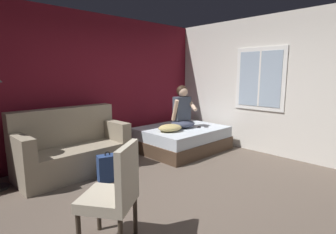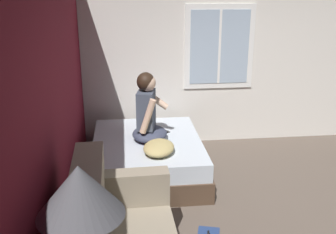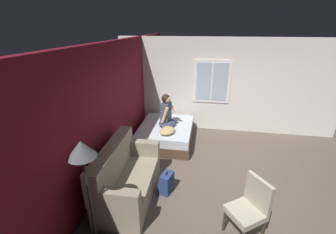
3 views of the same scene
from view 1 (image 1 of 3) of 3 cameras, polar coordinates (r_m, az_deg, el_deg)
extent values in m
plane|color=brown|center=(3.60, 4.38, -16.91)|extent=(40.00, 40.00, 0.00)
cube|color=maroon|center=(5.25, -16.35, 6.41)|extent=(10.10, 0.16, 2.70)
cube|color=silver|center=(5.48, 23.46, 6.13)|extent=(0.16, 6.27, 2.70)
cube|color=white|center=(5.56, 19.35, 7.81)|extent=(0.02, 1.04, 1.24)
cube|color=#9EB2C6|center=(5.55, 19.28, 7.81)|extent=(0.01, 0.88, 1.08)
cube|color=white|center=(5.55, 19.28, 7.81)|extent=(0.01, 0.04, 1.08)
cube|color=#4C3828|center=(5.58, 2.92, -5.77)|extent=(1.73, 1.41, 0.26)
cube|color=silver|center=(5.52, 2.94, -3.36)|extent=(1.68, 1.37, 0.22)
cube|color=gray|center=(4.52, -19.69, -8.82)|extent=(1.72, 0.85, 0.44)
cube|color=gray|center=(4.66, -21.65, -1.79)|extent=(1.71, 0.29, 0.60)
cube|color=gray|center=(4.17, -29.47, -5.61)|extent=(0.20, 0.80, 0.32)
cube|color=gray|center=(4.78, -11.73, -2.75)|extent=(0.20, 0.80, 0.32)
cylinder|color=#382D23|center=(2.94, -14.83, -19.27)|extent=(0.04, 0.04, 0.40)
cylinder|color=#382D23|center=(2.64, -18.85, -23.00)|extent=(0.04, 0.04, 0.40)
cylinder|color=#382D23|center=(2.80, -7.14, -20.50)|extent=(0.04, 0.04, 0.40)
cube|color=#B2A893|center=(2.59, -12.98, -17.08)|extent=(0.64, 0.64, 0.10)
cube|color=#B2A893|center=(2.40, -8.80, -11.56)|extent=(0.41, 0.31, 0.48)
ellipsoid|color=#383D51|center=(5.46, 3.24, -1.48)|extent=(0.60, 0.54, 0.16)
cube|color=#3F4756|center=(5.44, 3.03, 1.90)|extent=(0.36, 0.26, 0.48)
cylinder|color=#DBB293|center=(5.29, 1.55, 1.47)|extent=(0.12, 0.22, 0.44)
cylinder|color=#DBB293|center=(5.46, 4.99, 2.96)|extent=(0.16, 0.38, 0.29)
sphere|color=#DBB293|center=(5.39, 3.18, 5.51)|extent=(0.21, 0.21, 0.21)
ellipsoid|color=black|center=(5.40, 3.06, 5.69)|extent=(0.27, 0.26, 0.23)
cube|color=navy|center=(4.08, -12.93, -10.79)|extent=(0.34, 0.25, 0.40)
cube|color=navy|center=(4.22, -13.30, -11.44)|extent=(0.24, 0.11, 0.18)
torus|color=black|center=(4.01, -13.05, -7.91)|extent=(0.09, 0.04, 0.09)
ellipsoid|color=tan|center=(5.10, 0.45, -2.37)|extent=(0.55, 0.46, 0.14)
cube|color=black|center=(5.52, 6.79, -2.19)|extent=(0.16, 0.14, 0.01)
camera|label=2|loc=(4.10, -56.34, 16.24)|focal=42.00mm
camera|label=3|loc=(3.39, -77.05, 26.66)|focal=24.00mm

